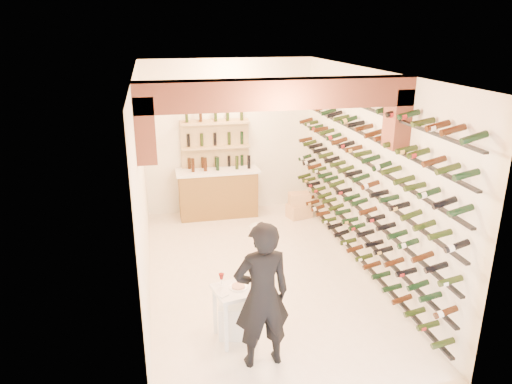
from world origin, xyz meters
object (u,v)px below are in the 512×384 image
back_counter (218,192)px  person (262,296)px  tasting_table (235,298)px  white_stool (234,319)px  wine_rack (354,177)px  chrome_barstool (260,243)px  crate_lower (299,211)px

back_counter → person: person is taller
tasting_table → white_stool: size_ratio=1.92×
wine_rack → white_stool: wine_rack is taller
back_counter → chrome_barstool: bearing=-81.7°
back_counter → chrome_barstool: back_counter is taller
white_stool → back_counter: bearing=84.7°
white_stool → crate_lower: bearing=61.3°
tasting_table → chrome_barstool: 1.98m
person → wine_rack: bearing=-136.9°
wine_rack → white_stool: 2.99m
chrome_barstool → wine_rack: bearing=-9.2°
wine_rack → back_counter: size_ratio=3.35×
person → chrome_barstool: (0.51, 2.36, -0.48)m
person → chrome_barstool: size_ratio=2.49×
back_counter → person: (-0.16, -4.77, 0.37)m
back_counter → tasting_table: bearing=-95.2°
back_counter → tasting_table: (-0.38, -4.24, 0.05)m
wine_rack → person: size_ratio=3.15×
back_counter → crate_lower: 1.74m
white_stool → chrome_barstool: (0.74, 1.74, 0.19)m
white_stool → chrome_barstool: size_ratio=0.62×
crate_lower → white_stool: bearing=-118.7°
tasting_table → chrome_barstool: (0.74, 1.83, -0.17)m
back_counter → white_stool: size_ratio=3.76×
tasting_table → crate_lower: (2.02, 3.79, -0.45)m
crate_lower → person: bearing=-112.6°
chrome_barstool → person: bearing=-102.1°
white_stool → person: size_ratio=0.25×
white_stool → person: person is taller
wine_rack → white_stool: bearing=-145.9°
chrome_barstool → white_stool: bearing=-113.0°
wine_rack → chrome_barstool: (-1.48, 0.24, -1.13)m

